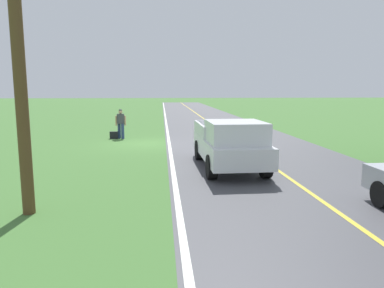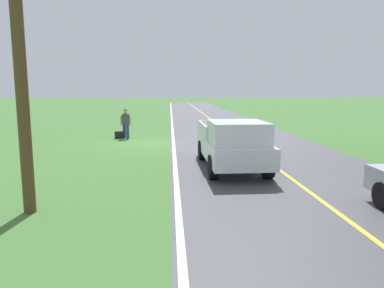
{
  "view_description": "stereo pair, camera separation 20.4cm",
  "coord_description": "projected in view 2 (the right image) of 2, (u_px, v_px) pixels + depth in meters",
  "views": [
    {
      "loc": [
        -0.85,
        19.31,
        2.9
      ],
      "look_at": [
        -1.6,
        10.36,
        1.53
      ],
      "focal_mm": 33.84,
      "sensor_mm": 36.0,
      "label": 1
    },
    {
      "loc": [
        -1.05,
        19.33,
        2.9
      ],
      "look_at": [
        -1.6,
        10.36,
        1.53
      ],
      "focal_mm": 33.84,
      "sensor_mm": 36.0,
      "label": 2
    }
  ],
  "objects": [
    {
      "name": "utility_pole_roadside",
      "position": [
        17.0,
        20.0,
        7.94
      ],
      "size": [
        0.28,
        0.28,
        8.8
      ],
      "primitive_type": "cylinder",
      "color": "brown",
      "rests_on": "ground"
    },
    {
      "name": "suitcase_carried",
      "position": [
        119.0,
        135.0,
        21.36
      ],
      "size": [
        0.46,
        0.21,
        0.42
      ],
      "primitive_type": "cube",
      "rotation": [
        0.0,
        0.0,
        1.59
      ],
      "color": "black",
      "rests_on": "ground"
    },
    {
      "name": "hitchhiker_walking",
      "position": [
        126.0,
        122.0,
        21.36
      ],
      "size": [
        0.62,
        0.51,
        1.75
      ],
      "color": "navy",
      "rests_on": "ground"
    },
    {
      "name": "pickup_truck_passing",
      "position": [
        233.0,
        143.0,
        13.08
      ],
      "size": [
        2.18,
        5.44,
        1.82
      ],
      "color": "silver",
      "rests_on": "ground"
    },
    {
      "name": "lane_centre_line",
      "position": [
        242.0,
        142.0,
        19.74
      ],
      "size": [
        0.14,
        117.6,
        0.0
      ],
      "primitive_type": "cube",
      "color": "gold",
      "rests_on": "ground"
    },
    {
      "name": "lane_edge_line",
      "position": [
        173.0,
        143.0,
        19.52
      ],
      "size": [
        0.16,
        117.6,
        0.0
      ],
      "primitive_type": "cube",
      "color": "silver",
      "rests_on": "ground"
    },
    {
      "name": "ground_plane",
      "position": [
        151.0,
        143.0,
        19.44
      ],
      "size": [
        200.0,
        200.0,
        0.0
      ],
      "primitive_type": "plane",
      "color": "#427033"
    },
    {
      "name": "road_surface",
      "position": [
        242.0,
        143.0,
        19.75
      ],
      "size": [
        7.88,
        120.0,
        0.0
      ],
      "primitive_type": "cube",
      "color": "#47474C",
      "rests_on": "ground"
    }
  ]
}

